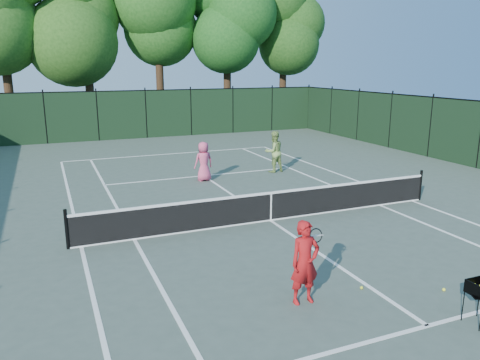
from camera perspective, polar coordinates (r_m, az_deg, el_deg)
name	(u,v)px	position (r m, az deg, el deg)	size (l,w,h in m)	color
ground	(271,221)	(14.28, 3.75, -4.96)	(90.00, 90.00, 0.00)	#445348
sideline_doubles_left	(81,247)	(12.94, -18.78, -7.73)	(0.10, 23.77, 0.01)	white
sideline_doubles_right	(412,201)	(17.34, 20.22, -2.39)	(0.10, 23.77, 0.01)	white
sideline_singles_left	(134,239)	(13.07, -12.76, -7.09)	(0.10, 23.77, 0.01)	white
sideline_singles_right	(380,205)	(16.46, 16.71, -2.96)	(0.10, 23.77, 0.01)	white
baseline_far	(171,154)	(25.15, -8.39, 3.18)	(10.97, 0.10, 0.01)	white
service_line_near	(428,326)	(9.50, 21.90, -16.17)	(8.23, 0.10, 0.01)	white
service_line_far	(204,176)	(19.99, -4.43, 0.53)	(8.23, 0.10, 0.01)	white
center_service_line	(271,220)	(14.28, 3.75, -4.95)	(0.10, 12.80, 0.01)	white
tennis_net	(271,206)	(14.14, 3.78, -3.13)	(11.69, 0.09, 1.06)	black
fence_far	(146,115)	(30.85, -11.38, 7.83)	(24.00, 0.05, 3.00)	black
tree_2	(84,16)	(34.16, -18.46, 18.44)	(6.00, 6.00, 12.40)	black
tree_3	(157,0)	(35.59, -10.12, 20.77)	(7.00, 7.00, 14.45)	black
tree_4	(227,15)	(36.30, -1.61, 19.46)	(6.20, 6.20, 12.97)	black
tree_5	(284,24)	(38.79, 5.38, 18.41)	(5.80, 5.80, 12.23)	black
coach	(305,262)	(9.36, 7.92, -9.91)	(0.91, 0.60, 1.69)	#A61215
player_pink	(204,161)	(19.00, -4.46, 2.28)	(0.84, 0.61, 1.60)	#D44A74
player_green	(274,152)	(20.56, 4.15, 3.47)	(0.96, 0.79, 1.81)	#83A452
loose_ball_near_cart	(444,290)	(10.90, 23.60, -12.14)	(0.07, 0.07, 0.07)	#F0F532
loose_ball_midcourt	(362,288)	(10.43, 14.61, -12.58)	(0.07, 0.07, 0.07)	yellow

